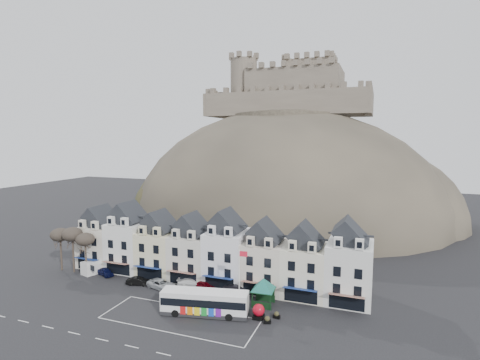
% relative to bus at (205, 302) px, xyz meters
% --- Properties ---
extents(ground, '(300.00, 300.00, 0.00)m').
position_rel_bus_xyz_m(ground, '(-4.77, -3.67, -1.95)').
color(ground, black).
rests_on(ground, ground).
extents(coach_bay_markings, '(22.00, 7.50, 0.01)m').
position_rel_bus_xyz_m(coach_bay_markings, '(-2.77, -2.42, -1.95)').
color(coach_bay_markings, silver).
rests_on(coach_bay_markings, ground).
extents(townhouse_terrace, '(54.40, 9.35, 11.80)m').
position_rel_bus_xyz_m(townhouse_terrace, '(-4.62, 12.30, 3.35)').
color(townhouse_terrace, silver).
rests_on(townhouse_terrace, ground).
extents(castle_hill, '(100.00, 76.00, 68.00)m').
position_rel_bus_xyz_m(castle_hill, '(-3.51, 65.29, -1.84)').
color(castle_hill, '#353129').
rests_on(castle_hill, ground).
extents(castle, '(50.20, 22.20, 22.00)m').
position_rel_bus_xyz_m(castle, '(-4.26, 72.27, 38.24)').
color(castle, '#64594D').
rests_on(castle, ground).
extents(tree_left_far, '(3.61, 3.61, 8.24)m').
position_rel_bus_xyz_m(tree_left_far, '(-33.77, 6.83, 4.95)').
color(tree_left_far, '#362A22').
rests_on(tree_left_far, ground).
extents(tree_left_mid, '(3.78, 3.78, 8.64)m').
position_rel_bus_xyz_m(tree_left_mid, '(-30.77, 6.83, 5.29)').
color(tree_left_mid, '#362A22').
rests_on(tree_left_mid, ground).
extents(tree_left_near, '(3.43, 3.43, 7.84)m').
position_rel_bus_xyz_m(tree_left_near, '(-27.77, 6.83, 4.60)').
color(tree_left_near, '#362A22').
rests_on(tree_left_near, ground).
extents(bus, '(12.84, 5.41, 3.53)m').
position_rel_bus_xyz_m(bus, '(0.00, 0.00, 0.00)').
color(bus, '#262628').
rests_on(bus, ground).
extents(bus_shelter, '(6.69, 6.69, 4.26)m').
position_rel_bus_xyz_m(bus_shelter, '(7.02, 5.83, 1.35)').
color(bus_shelter, black).
rests_on(bus_shelter, ground).
extents(red_buoy, '(1.71, 1.71, 2.12)m').
position_rel_bus_xyz_m(red_buoy, '(7.62, 1.53, -0.87)').
color(red_buoy, black).
rests_on(red_buoy, ground).
extents(flagpole, '(1.32, 0.17, 9.11)m').
position_rel_bus_xyz_m(flagpole, '(4.04, 3.59, 3.25)').
color(flagpole, silver).
rests_on(flagpole, ground).
extents(white_van, '(3.66, 5.70, 2.41)m').
position_rel_bus_xyz_m(white_van, '(-26.74, 8.33, -0.74)').
color(white_van, silver).
rests_on(white_van, ground).
extents(planter_west, '(1.14, 0.83, 1.03)m').
position_rel_bus_xyz_m(planter_west, '(9.15, 0.64, -1.45)').
color(planter_west, black).
rests_on(planter_west, ground).
extents(planter_east, '(1.01, 0.69, 0.98)m').
position_rel_bus_xyz_m(planter_east, '(9.98, 2.51, -1.48)').
color(planter_east, black).
rests_on(planter_east, ground).
extents(car_navy, '(4.35, 3.06, 1.38)m').
position_rel_bus_xyz_m(car_navy, '(-23.92, 7.44, -1.26)').
color(car_navy, '#0A0F36').
rests_on(car_navy, ground).
extents(car_black, '(4.28, 2.34, 1.34)m').
position_rel_bus_xyz_m(car_black, '(-15.57, 5.83, -1.28)').
color(car_black, black).
rests_on(car_black, ground).
extents(car_silver, '(5.71, 3.72, 1.48)m').
position_rel_bus_xyz_m(car_silver, '(-10.92, 5.83, -1.21)').
color(car_silver, '#B9BDC2').
rests_on(car_silver, ground).
extents(car_white, '(5.24, 3.19, 1.42)m').
position_rel_bus_xyz_m(car_white, '(-6.52, 8.33, -1.24)').
color(car_white, white).
rests_on(car_white, ground).
extents(car_maroon, '(4.31, 2.74, 1.37)m').
position_rel_bus_xyz_m(car_maroon, '(-3.97, 8.05, -1.27)').
color(car_maroon, '#53040D').
rests_on(car_maroon, ground).
extents(car_charcoal, '(5.05, 2.81, 1.58)m').
position_rel_bus_xyz_m(car_charcoal, '(1.83, 8.33, -1.16)').
color(car_charcoal, black).
rests_on(car_charcoal, ground).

